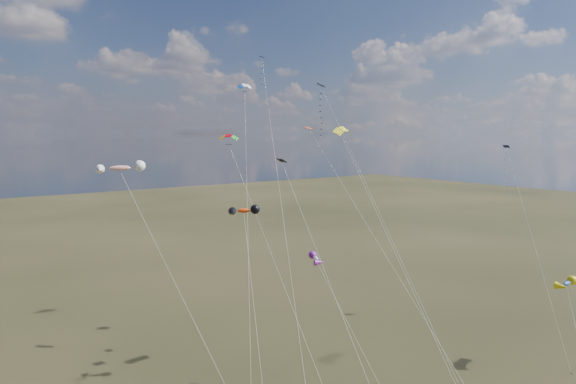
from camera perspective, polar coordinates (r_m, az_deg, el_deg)
diamond_black_high at (r=64.61m, az=4.33°, el=7.77°), size 1.40×22.21×31.49m
diamond_navy_tall at (r=69.06m, az=-2.57°, el=10.87°), size 11.27×24.44×35.72m
diamond_black_mid at (r=51.46m, az=2.02°, el=-3.44°), size 2.03×18.24×22.57m
diamond_navy_right at (r=75.59m, az=23.25°, el=1.72°), size 11.40×15.62×23.67m
diamond_orange_center at (r=54.15m, az=7.92°, el=-2.12°), size 3.60×21.82×25.97m
parafoil_yellow at (r=55.92m, az=6.24°, el=6.86°), size 2.73×18.30×26.36m
parafoil_blue_white at (r=72.24m, az=-4.82°, el=11.52°), size 12.88×20.76×32.40m
parafoil_tricolor at (r=59.67m, az=-6.56°, el=6.06°), size 2.31×18.75×25.50m
novelty_orange_black at (r=52.52m, az=-4.92°, el=-2.14°), size 5.09×10.62×17.98m
novelty_white_purple at (r=49.98m, az=3.14°, el=-7.41°), size 3.99×9.05×13.65m
novelty_redwhite_stripe at (r=52.23m, az=-18.15°, el=2.49°), size 8.61×12.22×22.54m
novelty_blue_yellow at (r=50.90m, az=28.59°, el=-8.97°), size 6.00×6.55×12.85m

